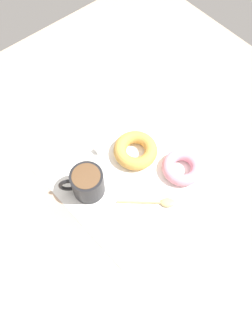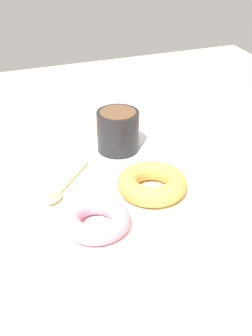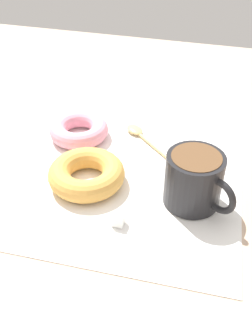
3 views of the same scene
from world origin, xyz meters
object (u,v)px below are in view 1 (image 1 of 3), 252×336
at_px(coffee_cup, 87,183).
at_px(spoon, 159,202).
at_px(donut_far, 182,167).
at_px(donut_near_cup, 135,150).
at_px(sugar_cube, 98,150).

xyz_separation_m(coffee_cup, spoon, (0.11, -0.14, -0.04)).
bearing_deg(donut_far, donut_near_cup, 116.97).
relative_size(donut_far, sugar_cube, 6.66).
xyz_separation_m(donut_far, sugar_cube, (-0.13, 0.18, -0.01)).
bearing_deg(donut_far, coffee_cup, 152.77).
relative_size(donut_near_cup, spoon, 0.99).
height_order(donut_near_cup, donut_far, donut_near_cup).
bearing_deg(donut_near_cup, spoon, -108.22).
height_order(coffee_cup, sugar_cube, coffee_cup).
relative_size(donut_near_cup, donut_far, 1.11).
distance_m(coffee_cup, donut_near_cup, 0.16).
height_order(donut_far, spoon, donut_far).
height_order(coffee_cup, donut_near_cup, coffee_cup).
distance_m(donut_far, sugar_cube, 0.22).
height_order(donut_near_cup, spoon, donut_near_cup).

